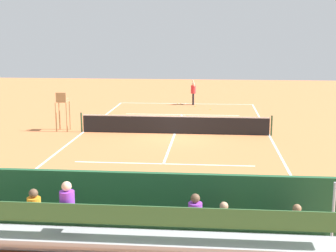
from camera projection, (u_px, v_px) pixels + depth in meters
name	position (u px, v px, depth m)	size (l,w,h in m)	color
ground_plane	(175.00, 134.00, 25.86)	(60.00, 60.00, 0.00)	#D17542
court_line_markings	(175.00, 133.00, 25.90)	(10.10, 22.20, 0.01)	white
tennis_net	(175.00, 124.00, 25.77)	(10.30, 0.10, 1.07)	black
backdrop_wall	(131.00, 211.00, 11.99)	(18.00, 0.16, 2.00)	#235633
bleacher_stand	(125.00, 237.00, 10.69)	(9.06, 2.40, 2.48)	#B2B2B7
umpire_chair	(62.00, 107.00, 26.37)	(0.67, 0.67, 2.14)	#A88456
courtside_bench	(265.00, 221.00, 12.48)	(1.80, 0.40, 0.93)	#9E754C
equipment_bag	(198.00, 234.00, 12.59)	(0.90, 0.36, 0.36)	#334C8C
tennis_player	(193.00, 91.00, 35.94)	(0.39, 0.54, 1.93)	black
tennis_racket	(179.00, 104.00, 36.50)	(0.55, 0.47, 0.03)	black
tennis_ball_near	(195.00, 106.00, 35.25)	(0.07, 0.07, 0.07)	#CCDB33
tennis_ball_far	(210.00, 109.00, 33.88)	(0.07, 0.07, 0.07)	#CCDB33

